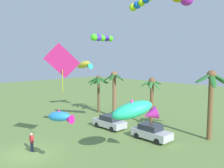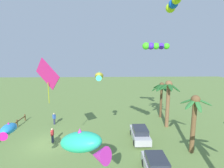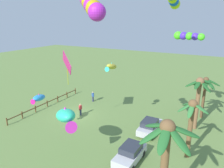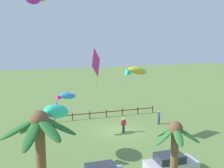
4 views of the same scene
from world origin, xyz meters
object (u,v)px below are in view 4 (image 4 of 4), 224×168
object	(u,v)px
kite_fish_1	(55,113)
kite_diamond_0	(96,63)
kite_fish_6	(66,96)
spectator_1	(124,125)
parked_car_0	(171,164)
kite_fish_5	(136,71)
palm_tree_2	(40,148)
spectator_0	(159,117)
palm_tree_3	(174,151)

from	to	relation	value
kite_fish_1	kite_diamond_0	bearing A→B (deg)	-142.51
kite_diamond_0	kite_fish_6	world-z (taller)	kite_diamond_0
spectator_1	kite_diamond_0	distance (m)	7.64
parked_car_0	kite_diamond_0	world-z (taller)	kite_diamond_0
kite_diamond_0	kite_fish_5	bearing A→B (deg)	120.50
palm_tree_2	kite_fish_6	bearing A→B (deg)	-103.93
kite_fish_1	spectator_0	bearing A→B (deg)	-155.51
kite_fish_6	kite_fish_5	bearing A→B (deg)	129.61
spectator_0	kite_fish_1	world-z (taller)	kite_fish_1
spectator_1	kite_diamond_0	bearing A→B (deg)	17.64
spectator_0	kite_fish_6	distance (m)	11.24
parked_car_0	kite_fish_5	xyz separation A→B (m)	(1.02, -4.35, 6.51)
parked_car_0	kite_fish_6	bearing A→B (deg)	-59.94
spectator_0	spectator_1	bearing A→B (deg)	15.06
palm_tree_2	spectator_0	distance (m)	21.07
palm_tree_3	palm_tree_2	bearing A→B (deg)	-2.91
parked_car_0	spectator_1	xyz separation A→B (m)	(0.16, -9.46, 0.06)
kite_diamond_0	kite_fish_6	xyz separation A→B (m)	(2.59, -1.95, -3.46)
parked_car_0	kite_fish_1	xyz separation A→B (m)	(7.77, -5.08, 3.28)
palm_tree_3	parked_car_0	xyz separation A→B (m)	(-2.51, -4.50, -3.20)
spectator_0	kite_fish_1	distance (m)	14.09
kite_fish_5	kite_fish_6	xyz separation A→B (m)	(4.99, -6.03, -3.07)
palm_tree_2	spectator_0	size ratio (longest dim) A/B	4.26
palm_tree_3	spectator_1	world-z (taller)	palm_tree_3
spectator_0	kite_fish_5	bearing A→B (deg)	48.26
kite_diamond_0	kite_fish_5	xyz separation A→B (m)	(-2.40, 4.07, -0.39)
palm_tree_3	spectator_0	size ratio (longest dim) A/B	3.55
spectator_1	kite_diamond_0	xyz separation A→B (m)	(3.25, 1.04, 6.83)
parked_car_0	spectator_1	size ratio (longest dim) A/B	2.46
palm_tree_2	palm_tree_3	xyz separation A→B (m)	(-7.09, 0.36, -0.99)
kite_fish_1	palm_tree_2	bearing A→B (deg)	78.79
parked_car_0	spectator_0	xyz separation A→B (m)	(-4.71, -10.77, 0.06)
palm_tree_2	kite_fish_1	world-z (taller)	palm_tree_2
palm_tree_3	parked_car_0	size ratio (longest dim) A/B	1.44
parked_car_0	spectator_0	world-z (taller)	spectator_0
palm_tree_3	spectator_0	xyz separation A→B (m)	(-7.22, -15.26, -3.14)
palm_tree_2	kite_fish_1	xyz separation A→B (m)	(-1.83, -9.21, -0.91)
spectator_1	kite_diamond_0	size ratio (longest dim) A/B	0.42
parked_car_0	spectator_1	bearing A→B (deg)	-89.03
palm_tree_3	spectator_0	bearing A→B (deg)	-115.32
spectator_1	kite_fish_1	distance (m)	9.35
parked_car_0	kite_diamond_0	size ratio (longest dim) A/B	1.04
spectator_0	kite_fish_6	size ratio (longest dim) A/B	0.75
kite_diamond_0	kite_fish_5	distance (m)	4.74
palm_tree_3	spectator_1	xyz separation A→B (m)	(-2.35, -13.95, -3.14)
kite_fish_6	spectator_0	bearing A→B (deg)	-177.89
palm_tree_2	kite_diamond_0	xyz separation A→B (m)	(-6.18, -12.55, 2.70)
palm_tree_3	kite_fish_5	size ratio (longest dim) A/B	2.85
palm_tree_3	kite_diamond_0	world-z (taller)	kite_diamond_0
parked_car_0	kite_fish_5	distance (m)	7.89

